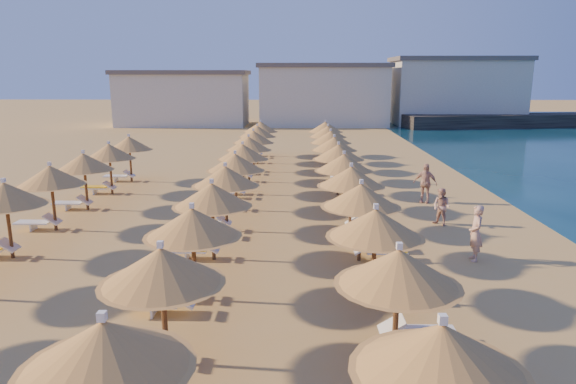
{
  "coord_description": "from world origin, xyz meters",
  "views": [
    {
      "loc": [
        -0.16,
        -16.59,
        6.03
      ],
      "look_at": [
        -0.55,
        4.0,
        1.3
      ],
      "focal_mm": 32.0,
      "sensor_mm": 36.0,
      "label": 1
    }
  ],
  "objects_px": {
    "jetty": "(529,120)",
    "beachgoer_b": "(441,207)",
    "beachgoer_c": "(425,183)",
    "parasol_row_east": "(347,170)",
    "beachgoer_a": "(476,233)",
    "parasol_row_west": "(231,170)"
  },
  "relations": [
    {
      "from": "jetty",
      "to": "parasol_row_west",
      "type": "distance_m",
      "value": 50.23
    },
    {
      "from": "parasol_row_west",
      "to": "beachgoer_b",
      "type": "height_order",
      "value": "parasol_row_west"
    },
    {
      "from": "parasol_row_east",
      "to": "beachgoer_c",
      "type": "xyz_separation_m",
      "value": [
        4.05,
        3.22,
        -1.21
      ]
    },
    {
      "from": "parasol_row_east",
      "to": "parasol_row_west",
      "type": "xyz_separation_m",
      "value": [
        -4.83,
        0.0,
        0.0
      ]
    },
    {
      "from": "jetty",
      "to": "beachgoer_b",
      "type": "height_order",
      "value": "beachgoer_b"
    },
    {
      "from": "beachgoer_a",
      "to": "beachgoer_c",
      "type": "bearing_deg",
      "value": -177.01
    },
    {
      "from": "parasol_row_west",
      "to": "beachgoer_c",
      "type": "xyz_separation_m",
      "value": [
        8.88,
        3.22,
        -1.21
      ]
    },
    {
      "from": "parasol_row_east",
      "to": "beachgoer_a",
      "type": "distance_m",
      "value": 6.15
    },
    {
      "from": "parasol_row_west",
      "to": "beachgoer_b",
      "type": "bearing_deg",
      "value": -3.88
    },
    {
      "from": "parasol_row_west",
      "to": "beachgoer_a",
      "type": "relative_size",
      "value": 19.88
    },
    {
      "from": "jetty",
      "to": "beachgoer_c",
      "type": "distance_m",
      "value": 42.65
    },
    {
      "from": "beachgoer_b",
      "to": "jetty",
      "type": "bearing_deg",
      "value": 111.03
    },
    {
      "from": "beachgoer_c",
      "to": "beachgoer_a",
      "type": "bearing_deg",
      "value": -65.64
    },
    {
      "from": "jetty",
      "to": "parasol_row_west",
      "type": "bearing_deg",
      "value": -136.13
    },
    {
      "from": "parasol_row_west",
      "to": "jetty",
      "type": "bearing_deg",
      "value": 53.35
    },
    {
      "from": "parasol_row_west",
      "to": "parasol_row_east",
      "type": "bearing_deg",
      "value": 0.0
    },
    {
      "from": "parasol_row_east",
      "to": "beachgoer_a",
      "type": "bearing_deg",
      "value": -50.63
    },
    {
      "from": "jetty",
      "to": "beachgoer_a",
      "type": "xyz_separation_m",
      "value": [
        -21.33,
        -44.94,
        0.19
      ]
    },
    {
      "from": "beachgoer_b",
      "to": "beachgoer_c",
      "type": "relative_size",
      "value": 0.81
    },
    {
      "from": "parasol_row_east",
      "to": "beachgoer_b",
      "type": "relative_size",
      "value": 24.25
    },
    {
      "from": "beachgoer_a",
      "to": "beachgoer_c",
      "type": "relative_size",
      "value": 0.99
    },
    {
      "from": "parasol_row_east",
      "to": "parasol_row_west",
      "type": "bearing_deg",
      "value": 180.0
    }
  ]
}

